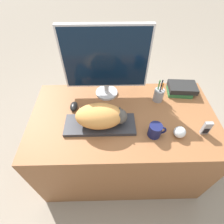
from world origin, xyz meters
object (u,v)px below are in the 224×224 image
Objects in this scene: coffee_mug at (155,130)px; book_stack at (181,89)px; pen_cup at (159,95)px; phone at (206,128)px; cat at (102,116)px; keyboard at (100,125)px; monitor at (106,61)px; computer_mouse at (74,106)px; baseball at (180,132)px.

book_stack is (0.28, 0.41, -0.01)m from coffee_mug.
pen_cup is 1.90× the size of phone.
cat is 3.12× the size of phone.
keyboard is 0.43m from monitor.
pen_cup is 0.87× the size of book_stack.
computer_mouse is 0.60m from coffee_mug.
cat reaches higher than baseball.
cat reaches higher than book_stack.
coffee_mug is (0.33, -0.08, -0.05)m from cat.
monitor reaches higher than baseball.
cat is 4.42× the size of baseball.
book_stack is (0.13, 0.41, -0.00)m from baseball.
baseball is 0.17m from phone.
monitor is at bearing 147.51° from phone.
monitor is 2.94× the size of pen_cup.
keyboard is 2.33× the size of pen_cup.
coffee_mug is 0.32m from phone.
keyboard is at bearing -152.80° from book_stack.
book_stack is (0.62, 0.32, -0.06)m from cat.
phone reaches higher than book_stack.
coffee_mug is at bearing -53.02° from monitor.
monitor reaches higher than computer_mouse.
cat is at bearing -0.00° from keyboard.
coffee_mug is 0.15m from baseball.
monitor is (0.03, 0.32, 0.19)m from cat.
baseball is (0.15, -0.01, -0.01)m from coffee_mug.
keyboard is 0.79× the size of monitor.
baseball is 0.33× the size of book_stack.
pen_cup is 0.39m from phone.
cat is (0.01, -0.00, 0.09)m from keyboard.
monitor is 0.78m from phone.
book_stack reaches higher than computer_mouse.
coffee_mug is 0.57× the size of pen_cup.
monitor is 5.58× the size of phone.
book_stack is (0.82, 0.16, 0.02)m from computer_mouse.
cat is 0.38m from monitor.
keyboard is 0.67m from phone.
monitor is 0.40m from computer_mouse.
computer_mouse is 0.82× the size of coffee_mug.
phone is (0.32, 0.01, 0.01)m from coffee_mug.
computer_mouse is (-0.24, -0.15, -0.28)m from monitor.
computer_mouse is at bearing 139.11° from keyboard.
monitor reaches higher than pen_cup.
computer_mouse is at bearing -146.95° from monitor.
cat is 0.28m from computer_mouse.
book_stack is at bearing 72.39° from baseball.
baseball is at bearing -42.13° from monitor.
book_stack is at bearing 0.26° from monitor.
monitor reaches higher than phone.
computer_mouse is at bearing 164.27° from phone.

